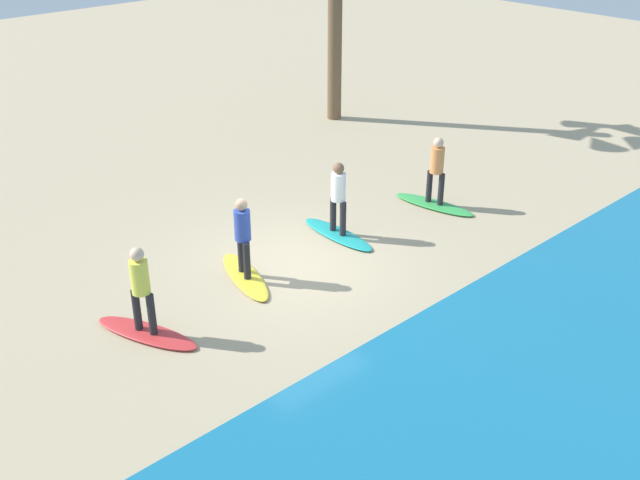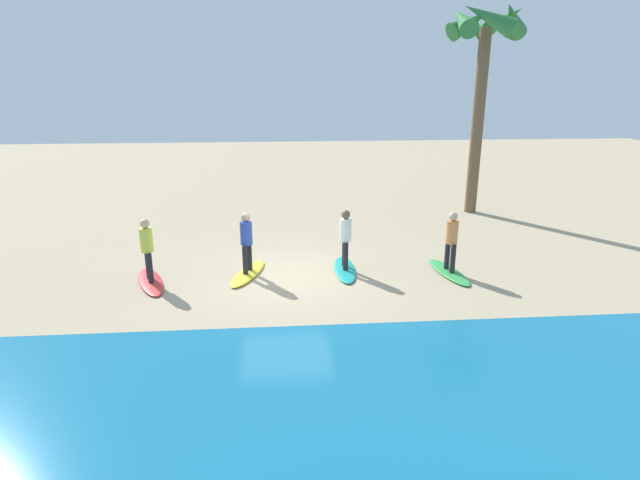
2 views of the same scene
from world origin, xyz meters
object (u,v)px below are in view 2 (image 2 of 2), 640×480
palm_tree (485,45)px  surfboard_green (449,272)px  surfer_green (452,237)px  surfboard_teal (345,269)px  surfboard_yellow (248,273)px  surfboard_red (151,282)px  surfer_teal (345,235)px  surfer_red (147,245)px  surfer_yellow (246,238)px

palm_tree → surfboard_green: bearing=65.6°
surfer_green → surfboard_teal: size_ratio=0.78×
surfboard_yellow → surfboard_red: (2.49, 0.40, 0.00)m
surfer_teal → surfer_red: same height
surfer_green → surfer_teal: same height
surfer_teal → palm_tree: palm_tree is taller
surfer_green → palm_tree: size_ratio=0.21×
surfboard_yellow → surfboard_green: bearing=104.1°
surfboard_teal → surfboard_red: same height
surfer_green → surfboard_teal: bearing=-8.7°
surfer_teal → surfboard_red: size_ratio=0.78×
surfer_red → surfer_yellow: bearing=-170.8°
surfer_teal → surfer_yellow: 2.66m
surfboard_teal → surfboard_yellow: 2.66m
surfboard_teal → surfer_teal: bearing=92.0°
surfer_teal → surfboard_yellow: surfer_teal is taller
surfboard_teal → surfboard_yellow: size_ratio=1.00×
surfboard_green → surfer_teal: 3.00m
surfer_teal → surfer_red: 5.16m
surfboard_yellow → surfer_yellow: 0.99m
surfer_yellow → surfboard_teal: bearing=-178.2°
surfer_red → palm_tree: (-10.92, -6.61, 5.17)m
surfboard_green → surfer_red: size_ratio=1.28×
surfer_green → surfer_teal: (2.80, -0.43, 0.00)m
surfboard_teal → surfer_teal: 0.99m
surfboard_green → surfer_green: bearing=-9.6°
surfer_green → palm_tree: 8.86m
surfer_teal → surfer_red: (5.14, 0.49, 0.00)m
surfboard_red → surfer_teal: bearing=74.9°
surfer_yellow → palm_tree: (-8.43, -6.21, 5.17)m
surfboard_yellow → surfer_red: 2.71m
surfboard_green → surfer_yellow: size_ratio=1.28×
surfboard_teal → surfer_yellow: 2.83m
surfboard_red → surfboard_teal: bearing=74.9°
surfboard_green → surfboard_red: same height
surfboard_green → palm_tree: 9.47m
surfboard_yellow → surfer_yellow: bearing=134.3°
surfboard_green → surfer_yellow: bearing=-103.2°
surfer_green → surfboard_yellow: size_ratio=0.78×
surfer_yellow → surfer_teal: bearing=-178.2°
surfboard_green → surfer_red: surfer_red is taller
surfboard_green → surfer_teal: (2.80, -0.43, 0.99)m
surfboard_green → surfboard_yellow: bearing=-103.2°
palm_tree → surfboard_red: bearing=31.2°
surfer_yellow → palm_tree: size_ratio=0.21×
surfer_yellow → surfboard_red: 2.71m
surfer_yellow → palm_tree: bearing=-143.6°
surfer_green → surfer_yellow: same height
surfboard_green → surfboard_red: (7.94, 0.06, 0.00)m
surfer_red → surfer_green: bearing=-179.6°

